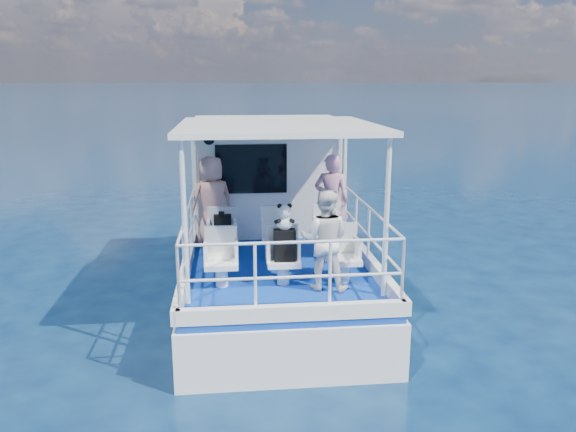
# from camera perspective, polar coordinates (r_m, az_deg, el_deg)

# --- Properties ---
(ground) EXTENTS (2000.00, 2000.00, 0.00)m
(ground) POSITION_cam_1_polar(r_m,az_deg,el_deg) (9.70, -1.12, -9.61)
(ground) COLOR #081E3E
(ground) RESTS_ON ground
(hull) EXTENTS (3.00, 7.00, 1.60)m
(hull) POSITION_cam_1_polar(r_m,az_deg,el_deg) (10.62, -1.59, -7.49)
(hull) COLOR white
(hull) RESTS_ON ground
(deck) EXTENTS (2.90, 6.90, 0.10)m
(deck) POSITION_cam_1_polar(r_m,az_deg,el_deg) (10.35, -1.62, -3.10)
(deck) COLOR #0A3194
(deck) RESTS_ON hull
(cabin) EXTENTS (2.85, 2.00, 2.20)m
(cabin) POSITION_cam_1_polar(r_m,az_deg,el_deg) (11.36, -2.17, 4.36)
(cabin) COLOR white
(cabin) RESTS_ON deck
(canopy) EXTENTS (3.00, 3.20, 0.08)m
(canopy) POSITION_cam_1_polar(r_m,az_deg,el_deg) (8.74, -1.10, 9.12)
(canopy) COLOR white
(canopy) RESTS_ON cabin
(canopy_posts) EXTENTS (2.77, 2.97, 2.20)m
(canopy_posts) POSITION_cam_1_polar(r_m,az_deg,el_deg) (8.86, -1.04, 1.72)
(canopy_posts) COLOR white
(canopy_posts) RESTS_ON deck
(railings) EXTENTS (2.84, 3.59, 1.00)m
(railings) POSITION_cam_1_polar(r_m,az_deg,el_deg) (8.69, -0.83, -2.59)
(railings) COLOR white
(railings) RESTS_ON deck
(seat_port_fwd) EXTENTS (0.48, 0.46, 0.38)m
(seat_port_fwd) POSITION_cam_1_polar(r_m,az_deg,el_deg) (9.49, -6.69, -3.23)
(seat_port_fwd) COLOR white
(seat_port_fwd) RESTS_ON deck
(seat_center_fwd) EXTENTS (0.48, 0.46, 0.38)m
(seat_center_fwd) POSITION_cam_1_polar(r_m,az_deg,el_deg) (9.52, -1.25, -3.09)
(seat_center_fwd) COLOR white
(seat_center_fwd) RESTS_ON deck
(seat_stbd_fwd) EXTENTS (0.48, 0.46, 0.38)m
(seat_stbd_fwd) POSITION_cam_1_polar(r_m,az_deg,el_deg) (9.63, 4.10, -2.92)
(seat_stbd_fwd) COLOR white
(seat_stbd_fwd) RESTS_ON deck
(seat_port_aft) EXTENTS (0.48, 0.46, 0.38)m
(seat_port_aft) POSITION_cam_1_polar(r_m,az_deg,el_deg) (8.25, -6.76, -5.84)
(seat_port_aft) COLOR white
(seat_port_aft) RESTS_ON deck
(seat_center_aft) EXTENTS (0.48, 0.46, 0.38)m
(seat_center_aft) POSITION_cam_1_polar(r_m,az_deg,el_deg) (8.28, -0.50, -5.66)
(seat_center_aft) COLOR white
(seat_center_aft) RESTS_ON deck
(seat_stbd_aft) EXTENTS (0.48, 0.46, 0.38)m
(seat_stbd_aft) POSITION_cam_1_polar(r_m,az_deg,el_deg) (8.41, 5.64, -5.42)
(seat_stbd_aft) COLOR white
(seat_stbd_aft) RESTS_ON deck
(passenger_port_fwd) EXTENTS (0.73, 0.64, 1.64)m
(passenger_port_fwd) POSITION_cam_1_polar(r_m,az_deg,el_deg) (10.08, -7.74, 1.44)
(passenger_port_fwd) COLOR tan
(passenger_port_fwd) RESTS_ON deck
(passenger_stbd_fwd) EXTENTS (0.71, 0.57, 1.68)m
(passenger_stbd_fwd) POSITION_cam_1_polar(r_m,az_deg,el_deg) (9.97, 4.43, 1.51)
(passenger_stbd_fwd) COLOR pink
(passenger_stbd_fwd) RESTS_ON deck
(passenger_stbd_aft) EXTENTS (0.84, 0.73, 1.46)m
(passenger_stbd_aft) POSITION_cam_1_polar(r_m,az_deg,el_deg) (7.96, 3.73, -2.42)
(passenger_stbd_aft) COLOR white
(passenger_stbd_aft) RESTS_ON deck
(backpack_port) EXTENTS (0.29, 0.16, 0.38)m
(backpack_port) POSITION_cam_1_polar(r_m,az_deg,el_deg) (9.37, -6.64, -1.03)
(backpack_port) COLOR black
(backpack_port) RESTS_ON seat_port_fwd
(backpack_center) EXTENTS (0.31, 0.17, 0.46)m
(backpack_center) POSITION_cam_1_polar(r_m,az_deg,el_deg) (8.10, -0.34, -2.98)
(backpack_center) COLOR black
(backpack_center) RESTS_ON seat_center_aft
(compact_camera) EXTENTS (0.10, 0.06, 0.06)m
(compact_camera) POSITION_cam_1_polar(r_m,az_deg,el_deg) (9.34, -6.79, 0.28)
(compact_camera) COLOR black
(compact_camera) RESTS_ON backpack_port
(panda) EXTENTS (0.25, 0.20, 0.38)m
(panda) POSITION_cam_1_polar(r_m,az_deg,el_deg) (7.99, -0.35, -0.08)
(panda) COLOR white
(panda) RESTS_ON backpack_center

